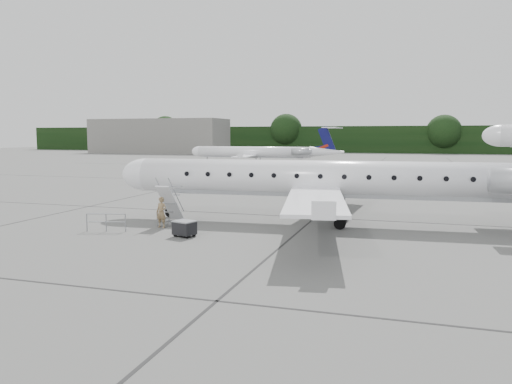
% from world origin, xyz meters
% --- Properties ---
extents(ground, '(320.00, 320.00, 0.00)m').
position_xyz_m(ground, '(0.00, 0.00, 0.00)').
color(ground, slate).
rests_on(ground, ground).
extents(treeline, '(260.00, 4.00, 8.00)m').
position_xyz_m(treeline, '(0.00, 130.00, 4.00)').
color(treeline, black).
rests_on(treeline, ground).
extents(terminal_building, '(40.00, 14.00, 10.00)m').
position_xyz_m(terminal_building, '(-70.00, 110.00, 5.00)').
color(terminal_building, slate).
rests_on(terminal_building, ground).
extents(main_regional_jet, '(31.19, 23.35, 7.67)m').
position_xyz_m(main_regional_jet, '(-2.95, 5.92, 3.83)').
color(main_regional_jet, white).
rests_on(main_regional_jet, ground).
extents(airstair, '(0.99, 2.34, 2.40)m').
position_xyz_m(airstair, '(-11.86, 3.10, 1.20)').
color(airstair, white).
rests_on(airstair, ground).
extents(passenger, '(0.71, 0.51, 1.80)m').
position_xyz_m(passenger, '(-11.78, 1.81, 0.90)').
color(passenger, olive).
rests_on(passenger, ground).
extents(safety_railing, '(2.15, 0.61, 1.00)m').
position_xyz_m(safety_railing, '(-14.16, -0.19, 0.50)').
color(safety_railing, gray).
rests_on(safety_railing, ground).
extents(baggage_cart, '(1.25, 1.12, 0.91)m').
position_xyz_m(baggage_cart, '(-9.38, -0.16, 0.46)').
color(baggage_cart, black).
rests_on(baggage_cart, ground).
extents(bg_regional_left, '(25.72, 18.59, 6.72)m').
position_xyz_m(bg_regional_left, '(-24.13, 58.18, 3.36)').
color(bg_regional_left, white).
rests_on(bg_regional_left, ground).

